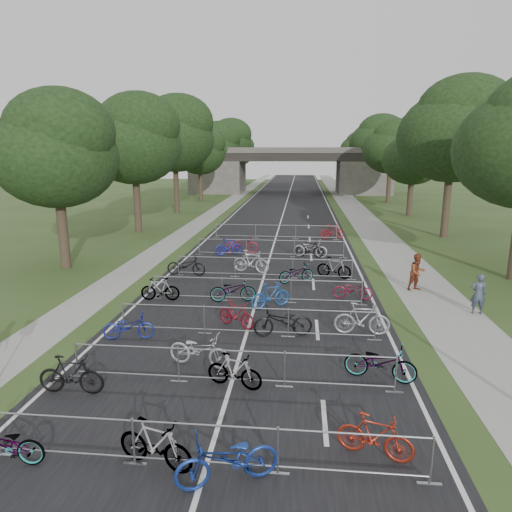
{
  "coord_description": "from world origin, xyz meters",
  "views": [
    {
      "loc": [
        1.9,
        -8.23,
        6.58
      ],
      "look_at": [
        -0.44,
        15.29,
        1.1
      ],
      "focal_mm": 32.0,
      "sensor_mm": 36.0,
      "label": 1
    }
  ],
  "objects": [
    {
      "name": "barrier_row_4",
      "position": [
        0.0,
        15.0,
        0.55
      ],
      "size": [
        9.7,
        0.08,
        1.1
      ],
      "color": "gray",
      "rests_on": "ground"
    },
    {
      "name": "bike_11",
      "position": [
        4.19,
        7.67,
        0.61
      ],
      "size": [
        2.04,
        0.62,
        1.22
      ],
      "primitive_type": "imported",
      "rotation": [
        0.0,
        0.0,
        1.55
      ],
      "color": "gray",
      "rests_on": "ground"
    },
    {
      "name": "tree_right_3",
      "position": [
        13.11,
        51.93,
        6.92
      ],
      "size": [
        7.17,
        7.17,
        10.93
      ],
      "color": "#33261C",
      "rests_on": "ground"
    },
    {
      "name": "bike_0",
      "position": [
        -4.3,
        -0.29,
        0.47
      ],
      "size": [
        1.82,
        0.72,
        0.94
      ],
      "primitive_type": "imported",
      "rotation": [
        0.0,
        0.0,
        4.77
      ],
      "color": "gray",
      "rests_on": "ground"
    },
    {
      "name": "bike_1",
      "position": [
        -1.05,
        -0.03,
        0.54
      ],
      "size": [
        1.88,
        1.0,
        1.09
      ],
      "primitive_type": "imported",
      "rotation": [
        0.0,
        0.0,
        1.28
      ],
      "color": "gray",
      "rests_on": "ground"
    },
    {
      "name": "bike_27",
      "position": [
        4.3,
        26.37,
        0.57
      ],
      "size": [
        1.98,
        1.04,
        1.15
      ],
      "primitive_type": "imported",
      "rotation": [
        0.0,
        0.0,
        1.85
      ],
      "color": "maroon",
      "rests_on": "ground"
    },
    {
      "name": "bike_6",
      "position": [
        0.13,
        3.45,
        0.5
      ],
      "size": [
        1.75,
        0.92,
        1.01
      ],
      "primitive_type": "imported",
      "rotation": [
        0.0,
        0.0,
        1.29
      ],
      "color": "gray",
      "rests_on": "ground"
    },
    {
      "name": "bike_16",
      "position": [
        -4.19,
        15.05,
        0.55
      ],
      "size": [
        2.13,
        0.81,
        1.1
      ],
      "primitive_type": "imported",
      "rotation": [
        0.0,
        0.0,
        1.53
      ],
      "color": "black",
      "rests_on": "ground"
    },
    {
      "name": "bike_19",
      "position": [
        3.69,
        15.32,
        0.56
      ],
      "size": [
        1.92,
        1.16,
        1.11
      ],
      "primitive_type": "imported",
      "rotation": [
        0.0,
        0.0,
        1.2
      ],
      "color": "gray",
      "rests_on": "ground"
    },
    {
      "name": "bike_8",
      "position": [
        -4.11,
        6.46,
        0.47
      ],
      "size": [
        1.9,
        0.99,
        0.95
      ],
      "primitive_type": "imported",
      "rotation": [
        0.0,
        0.0,
        1.78
      ],
      "color": "navy",
      "rests_on": "ground"
    },
    {
      "name": "bike_12",
      "position": [
        -4.3,
        10.76,
        0.53
      ],
      "size": [
        1.78,
        0.59,
        1.05
      ],
      "primitive_type": "imported",
      "rotation": [
        0.0,
        0.0,
        4.77
      ],
      "color": "gray",
      "rests_on": "ground"
    },
    {
      "name": "tree_left_1",
      "position": [
        -11.39,
        27.93,
        7.3
      ],
      "size": [
        7.56,
        7.56,
        11.53
      ],
      "color": "#33261C",
      "rests_on": "ground"
    },
    {
      "name": "sidewalk_left",
      "position": [
        -7.5,
        50.0,
        0.01
      ],
      "size": [
        2.0,
        140.0,
        0.01
      ],
      "primitive_type": "cube",
      "color": "gray",
      "rests_on": "ground"
    },
    {
      "name": "tree_left_6",
      "position": [
        -11.39,
        87.93,
        6.49
      ],
      "size": [
        6.72,
        6.72,
        10.25
      ],
      "color": "#33261C",
      "rests_on": "ground"
    },
    {
      "name": "overpass_bridge",
      "position": [
        0.0,
        65.0,
        3.53
      ],
      "size": [
        31.0,
        8.0,
        7.05
      ],
      "color": "#4A4642",
      "rests_on": "ground"
    },
    {
      "name": "bike_22",
      "position": [
        2.51,
        20.04,
        0.54
      ],
      "size": [
        1.86,
        0.88,
        1.08
      ],
      "primitive_type": "imported",
      "rotation": [
        0.0,
        0.0,
        1.35
      ],
      "color": "black",
      "rests_on": "ground"
    },
    {
      "name": "road",
      "position": [
        0.0,
        50.0,
        0.01
      ],
      "size": [
        11.0,
        140.0,
        0.01
      ],
      "primitive_type": "cube",
      "color": "black",
      "rests_on": "ground"
    },
    {
      "name": "bike_3",
      "position": [
        3.61,
        0.75,
        0.51
      ],
      "size": [
        1.75,
        0.98,
        1.01
      ],
      "primitive_type": "imported",
      "rotation": [
        0.0,
        0.0,
        1.25
      ],
      "color": "maroon",
      "rests_on": "ground"
    },
    {
      "name": "barrier_row_6",
      "position": [
        0.0,
        26.0,
        0.55
      ],
      "size": [
        9.7,
        0.08,
        1.1
      ],
      "color": "gray",
      "rests_on": "ground"
    },
    {
      "name": "tree_right_6",
      "position": [
        13.11,
        87.93,
        6.92
      ],
      "size": [
        7.17,
        7.17,
        10.93
      ],
      "color": "#33261C",
      "rests_on": "ground"
    },
    {
      "name": "tree_left_5",
      "position": [
        -11.39,
        75.93,
        8.12
      ],
      "size": [
        8.4,
        8.4,
        12.81
      ],
      "color": "#33261C",
      "rests_on": "ground"
    },
    {
      "name": "ground",
      "position": [
        0.0,
        0.0,
        0.0
      ],
      "size": [
        200.0,
        200.0,
        0.0
      ],
      "primitive_type": "plane",
      "color": "#33481E",
      "rests_on": "ground"
    },
    {
      "name": "bike_14",
      "position": [
        0.68,
        10.28,
        0.55
      ],
      "size": [
        1.83,
        1.41,
        1.1
      ],
      "primitive_type": "imported",
      "rotation": [
        0.0,
        0.0,
        2.13
      ],
      "color": "#1D50A1",
      "rests_on": "ground"
    },
    {
      "name": "tree_left_0",
      "position": [
        -11.39,
        15.93,
        6.49
      ],
      "size": [
        6.72,
        6.72,
        10.25
      ],
      "color": "#33261C",
      "rests_on": "ground"
    },
    {
      "name": "tree_right_5",
      "position": [
        13.11,
        75.93,
        5.95
      ],
      "size": [
        6.16,
        6.16,
        9.39
      ],
      "color": "#33261C",
      "rests_on": "ground"
    },
    {
      "name": "barrier_row_2",
      "position": [
        0.0,
        7.2,
        0.55
      ],
      "size": [
        9.7,
        0.08,
        1.1
      ],
      "color": "gray",
      "rests_on": "ground"
    },
    {
      "name": "bike_10",
      "position": [
        1.34,
        7.25,
        0.56
      ],
      "size": [
        2.24,
        1.11,
        1.12
      ],
      "primitive_type": "imported",
      "rotation": [
        0.0,
        0.0,
        4.89
      ],
      "color": "black",
      "rests_on": "ground"
    },
    {
      "name": "bike_15",
      "position": [
        4.3,
        11.78,
        0.46
      ],
      "size": [
        1.81,
        0.8,
        0.92
      ],
      "primitive_type": "imported",
      "rotation": [
        0.0,
        0.0,
        1.46
      ],
      "color": "maroon",
      "rests_on": "ground"
    },
    {
      "name": "pedestrian_b",
      "position": [
        7.5,
        13.5,
        0.89
      ],
      "size": [
        1.07,
        0.97,
        1.79
      ],
      "primitive_type": "imported",
      "rotation": [
        0.0,
        0.0,
        0.42
      ],
      "color": "brown",
      "rests_on": "ground"
    },
    {
      "name": "bike_23",
      "position": [
        2.53,
        20.07,
        0.56
      ],
      "size": [
        2.24,
        1.13,
        1.13
      ],
      "primitive_type": "imported",
      "rotation": [
        0.0,
        0.0,
        1.39
      ],
      "color": "#AAA9B1",
      "rests_on": "ground"
    },
    {
      "name": "bike_5",
      "position": [
        -1.15,
        4.65,
        0.54
      ],
      "size": [
        2.15,
        1.16,
        1.07
      ],
      "primitive_type": "imported",
      "rotation": [
        0.0,
        0.0,
        1.34
      ],
      "color": "#B0AFB7",
      "rests_on": "ground"
    },
    {
      "name": "barrier_row_5",
      "position": [
        0.0,
        20.0,
        0.55
      ],
      "size": [
        9.7,
        0.08,
        1.1
      ],
      "color": "gray",
      "rests_on": "ground"
    },
    {
      "name": "bike_4",
      "position": [
        -4.3,
        2.68,
        0.56
      ],
      "size": [
        1.87,
        0.55,
        1.12
      ],
      "primitive_type": "imported",
      "rotation": [
        0.0,
        0.0,
        1.59
      ],
      "color": "black",
      "rests_on": "ground"
    },
    {
      "name": "tree_right_4",
      "position": [
        13.11,
        63.93,
        7.9
      ],
      "size": [
        8.18,
        8.18,
        12.47
      ],
      "color": "#33261C",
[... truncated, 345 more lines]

